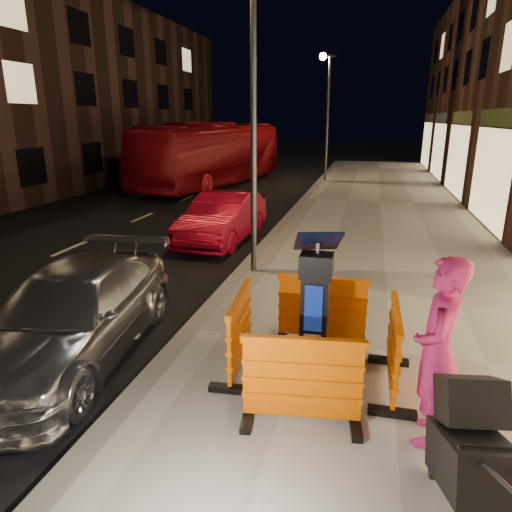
% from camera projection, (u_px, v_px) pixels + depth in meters
% --- Properties ---
extents(ground_plane, '(120.00, 120.00, 0.00)m').
position_uv_depth(ground_plane, '(191.00, 338.00, 7.13)').
color(ground_plane, black).
rests_on(ground_plane, ground).
extents(sidewalk, '(6.00, 60.00, 0.15)m').
position_uv_depth(sidewalk, '(390.00, 357.00, 6.41)').
color(sidewalk, gray).
rests_on(sidewalk, ground).
extents(kerb, '(0.30, 60.00, 0.15)m').
position_uv_depth(kerb, '(191.00, 333.00, 7.11)').
color(kerb, slate).
rests_on(kerb, ground).
extents(parking_kiosk, '(0.60, 0.60, 1.82)m').
position_uv_depth(parking_kiosk, '(315.00, 311.00, 5.52)').
color(parking_kiosk, black).
rests_on(parking_kiosk, sidewalk).
extents(barrier_front, '(1.36, 0.70, 1.01)m').
position_uv_depth(barrier_front, '(302.00, 382.00, 4.75)').
color(barrier_front, '#E96000').
rests_on(barrier_front, sidewalk).
extents(barrier_back, '(1.30, 0.55, 1.01)m').
position_uv_depth(barrier_back, '(322.00, 310.00, 6.52)').
color(barrier_back, '#E96000').
rests_on(barrier_back, sidewalk).
extents(barrier_kerbside, '(0.64, 1.34, 1.01)m').
position_uv_depth(barrier_kerbside, '(240.00, 332.00, 5.85)').
color(barrier_kerbside, '#E96000').
rests_on(barrier_kerbside, sidewalk).
extents(barrier_bldgside, '(0.55, 1.30, 1.01)m').
position_uv_depth(barrier_bldgside, '(393.00, 350.00, 5.41)').
color(barrier_bldgside, '#E96000').
rests_on(barrier_bldgside, sidewalk).
extents(car_silver, '(2.29, 4.59, 1.28)m').
position_uv_depth(car_silver, '(78.00, 354.00, 6.62)').
color(car_silver, '#A2A2A7').
rests_on(car_silver, ground).
extents(car_red, '(1.57, 4.08, 1.33)m').
position_uv_depth(car_red, '(223.00, 241.00, 12.69)').
color(car_red, maroon).
rests_on(car_red, ground).
extents(bus_doubledecker, '(4.41, 11.41, 3.10)m').
position_uv_depth(bus_doubledecker, '(214.00, 185.00, 23.21)').
color(bus_doubledecker, maroon).
rests_on(bus_doubledecker, ground).
extents(man, '(0.58, 0.78, 1.94)m').
position_uv_depth(man, '(437.00, 352.00, 4.42)').
color(man, '#BA1E5E').
rests_on(man, sidewalk).
extents(stroller, '(0.71, 0.96, 1.10)m').
position_uv_depth(stroller, '(472.00, 456.00, 3.66)').
color(stroller, black).
rests_on(stroller, sidewalk).
extents(street_lamp_mid, '(0.12, 0.12, 6.00)m').
position_uv_depth(street_lamp_mid, '(254.00, 126.00, 8.94)').
color(street_lamp_mid, '#3F3F44').
rests_on(street_lamp_mid, sidewalk).
extents(street_lamp_far, '(0.12, 0.12, 6.00)m').
position_uv_depth(street_lamp_far, '(327.00, 121.00, 22.87)').
color(street_lamp_far, '#3F3F44').
rests_on(street_lamp_far, sidewalk).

